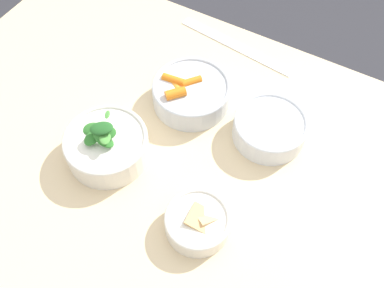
{
  "coord_description": "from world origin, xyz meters",
  "views": [
    {
      "loc": [
        0.31,
        -0.4,
        1.53
      ],
      "look_at": [
        0.05,
        0.05,
        0.75
      ],
      "focal_mm": 40.0,
      "sensor_mm": 36.0,
      "label": 1
    }
  ],
  "objects_px": {
    "bowl_cookies": "(198,222)",
    "ruler": "(236,46)",
    "bowl_carrots": "(191,92)",
    "bowl_beans_hotdog": "(270,129)",
    "bowl_greens": "(107,145)"
  },
  "relations": [
    {
      "from": "bowl_greens",
      "to": "ruler",
      "type": "relative_size",
      "value": 0.53
    },
    {
      "from": "bowl_greens",
      "to": "bowl_cookies",
      "type": "distance_m",
      "value": 0.26
    },
    {
      "from": "bowl_greens",
      "to": "ruler",
      "type": "distance_m",
      "value": 0.46
    },
    {
      "from": "ruler",
      "to": "bowl_cookies",
      "type": "bearing_deg",
      "value": -71.94
    },
    {
      "from": "bowl_carrots",
      "to": "ruler",
      "type": "distance_m",
      "value": 0.23
    },
    {
      "from": "bowl_beans_hotdog",
      "to": "bowl_cookies",
      "type": "xyz_separation_m",
      "value": [
        -0.03,
        -0.28,
        -0.0
      ]
    },
    {
      "from": "bowl_carrots",
      "to": "bowl_greens",
      "type": "relative_size",
      "value": 1.01
    },
    {
      "from": "bowl_carrots",
      "to": "ruler",
      "type": "xyz_separation_m",
      "value": [
        0.01,
        0.22,
        -0.03
      ]
    },
    {
      "from": "bowl_greens",
      "to": "bowl_carrots",
      "type": "bearing_deg",
      "value": 69.35
    },
    {
      "from": "bowl_greens",
      "to": "bowl_beans_hotdog",
      "type": "bearing_deg",
      "value": 37.66
    },
    {
      "from": "bowl_carrots",
      "to": "bowl_cookies",
      "type": "distance_m",
      "value": 0.32
    },
    {
      "from": "bowl_cookies",
      "to": "ruler",
      "type": "relative_size",
      "value": 0.39
    },
    {
      "from": "bowl_greens",
      "to": "ruler",
      "type": "xyz_separation_m",
      "value": [
        0.09,
        0.45,
        -0.03
      ]
    },
    {
      "from": "bowl_carrots",
      "to": "bowl_greens",
      "type": "distance_m",
      "value": 0.24
    },
    {
      "from": "bowl_beans_hotdog",
      "to": "bowl_greens",
      "type": "bearing_deg",
      "value": -142.34
    }
  ]
}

